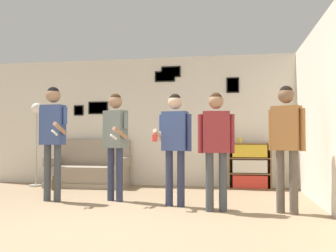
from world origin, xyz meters
The scene contains 13 objects.
ground_plane centered at (0.00, 0.00, 0.00)m, with size 20.00×20.00×0.00m, color #937A5B.
wall_back centered at (0.00, 3.93, 1.36)m, with size 8.11×0.08×2.70m.
wall_right centered at (2.88, 1.95, 1.35)m, with size 0.06×6.30×2.70m.
couch centered at (-1.32, 3.52, 0.31)m, with size 1.62×0.80×0.95m.
bookshelf centered at (1.93, 3.71, 0.45)m, with size 0.82×0.30×0.90m.
floor_lamp centered at (-2.43, 3.37, 1.27)m, with size 0.28×0.28×1.73m.
person_player_foreground_left centered at (-1.21, 1.69, 1.13)m, with size 0.50×0.50×1.81m.
person_player_foreground_center centered at (-0.23, 1.88, 1.05)m, with size 0.46×0.58×1.71m.
person_watcher_holding_cup centered at (0.77, 1.58, 1.01)m, with size 0.54×0.40×1.65m.
person_spectator_near_bookshelf centered at (1.38, 1.30, 0.99)m, with size 0.50×0.23×1.62m.
person_spectator_far_right centered at (2.31, 1.31, 1.04)m, with size 0.45×0.35×1.69m.
bottle_on_floor centered at (-1.78, 2.86, 0.11)m, with size 0.07×0.07×0.27m.
drinking_cup centered at (1.74, 3.71, 0.95)m, with size 0.08×0.08×0.10m.
Camera 1 is at (1.61, -3.83, 0.99)m, focal length 40.00 mm.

